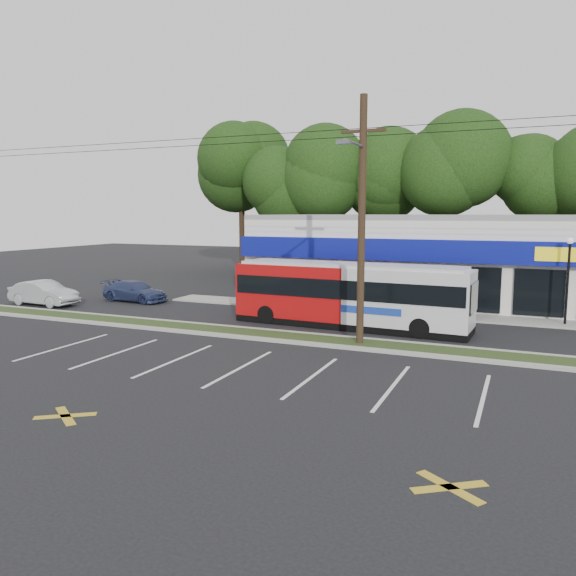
# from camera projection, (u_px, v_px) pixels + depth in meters

# --- Properties ---
(ground) EXTENTS (120.00, 120.00, 0.00)m
(ground) POSITION_uv_depth(u_px,v_px,m) (283.00, 344.00, 23.37)
(ground) COLOR black
(ground) RESTS_ON ground
(grass_strip) EXTENTS (40.00, 1.60, 0.12)m
(grass_strip) POSITION_uv_depth(u_px,v_px,m) (293.00, 338.00, 24.28)
(grass_strip) COLOR #253315
(grass_strip) RESTS_ON ground
(curb_south) EXTENTS (40.00, 0.25, 0.14)m
(curb_south) POSITION_uv_depth(u_px,v_px,m) (285.00, 341.00, 23.50)
(curb_south) COLOR #9E9E93
(curb_south) RESTS_ON ground
(curb_north) EXTENTS (40.00, 0.25, 0.14)m
(curb_north) POSITION_uv_depth(u_px,v_px,m) (300.00, 333.00, 25.05)
(curb_north) COLOR #9E9E93
(curb_north) RESTS_ON ground
(sidewalk) EXTENTS (32.00, 2.20, 0.10)m
(sidewalk) POSITION_uv_depth(u_px,v_px,m) (438.00, 315.00, 29.61)
(sidewalk) COLOR #9E9E93
(sidewalk) RESTS_ON ground
(strip_mall) EXTENTS (25.00, 12.55, 5.30)m
(strip_mall) POSITION_uv_depth(u_px,v_px,m) (464.00, 257.00, 35.37)
(strip_mall) COLOR white
(strip_mall) RESTS_ON ground
(utility_pole) EXTENTS (50.00, 2.77, 10.00)m
(utility_pole) POSITION_uv_depth(u_px,v_px,m) (357.00, 213.00, 22.39)
(utility_pole) COLOR black
(utility_pole) RESTS_ON ground
(lamp_post) EXTENTS (0.30, 0.30, 4.25)m
(lamp_post) POSITION_uv_depth(u_px,v_px,m) (568.00, 271.00, 26.74)
(lamp_post) COLOR black
(lamp_post) RESTS_ON ground
(tree_line) EXTENTS (46.76, 6.76, 11.83)m
(tree_line) POSITION_uv_depth(u_px,v_px,m) (461.00, 175.00, 44.38)
(tree_line) COLOR black
(tree_line) RESTS_ON ground
(metrobus) EXTENTS (11.42, 2.97, 3.05)m
(metrobus) POSITION_uv_depth(u_px,v_px,m) (350.00, 293.00, 26.67)
(metrobus) COLOR #A60C0E
(metrobus) RESTS_ON ground
(car_dark) EXTENTS (3.98, 1.82, 1.32)m
(car_dark) POSITION_uv_depth(u_px,v_px,m) (436.00, 305.00, 29.10)
(car_dark) COLOR black
(car_dark) RESTS_ON ground
(car_silver) EXTENTS (4.43, 1.68, 1.44)m
(car_silver) POSITION_uv_depth(u_px,v_px,m) (44.00, 293.00, 33.11)
(car_silver) COLOR #B2B5BB
(car_silver) RESTS_ON ground
(car_blue) EXTENTS (4.45, 2.10, 1.25)m
(car_blue) POSITION_uv_depth(u_px,v_px,m) (135.00, 291.00, 34.59)
(car_blue) COLOR navy
(car_blue) RESTS_ON ground
(pedestrian_a) EXTENTS (0.71, 0.62, 1.64)m
(pedestrian_a) POSITION_uv_depth(u_px,v_px,m) (404.00, 308.00, 27.24)
(pedestrian_a) COLOR silver
(pedestrian_a) RESTS_ON ground
(pedestrian_b) EXTENTS (1.12, 1.04, 1.83)m
(pedestrian_b) POSITION_uv_depth(u_px,v_px,m) (427.00, 300.00, 29.26)
(pedestrian_b) COLOR beige
(pedestrian_b) RESTS_ON ground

